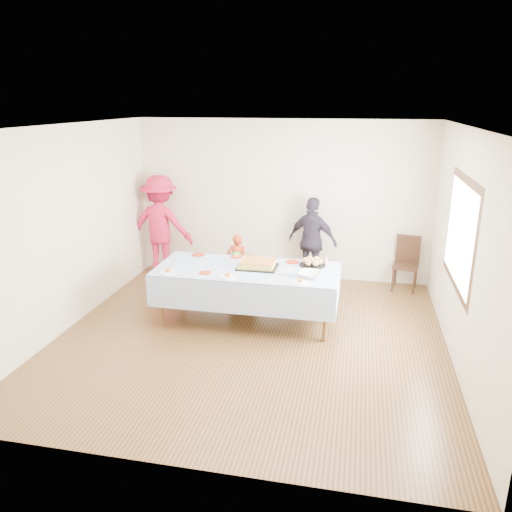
{
  "coord_description": "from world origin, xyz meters",
  "views": [
    {
      "loc": [
        1.28,
        -5.81,
        3.0
      ],
      "look_at": [
        0.01,
        0.3,
        1.03
      ],
      "focal_mm": 35.0,
      "sensor_mm": 36.0,
      "label": 1
    }
  ],
  "objects_px": {
    "party_table": "(247,272)",
    "adult_left": "(161,225)",
    "birthday_cake": "(258,264)",
    "dining_chair": "(407,260)"
  },
  "relations": [
    {
      "from": "birthday_cake",
      "to": "dining_chair",
      "type": "relative_size",
      "value": 0.61
    },
    {
      "from": "birthday_cake",
      "to": "adult_left",
      "type": "height_order",
      "value": "adult_left"
    },
    {
      "from": "party_table",
      "to": "adult_left",
      "type": "bearing_deg",
      "value": 138.95
    },
    {
      "from": "party_table",
      "to": "birthday_cake",
      "type": "height_order",
      "value": "birthday_cake"
    },
    {
      "from": "birthday_cake",
      "to": "adult_left",
      "type": "xyz_separation_m",
      "value": [
        -2.08,
        1.63,
        0.05
      ]
    },
    {
      "from": "birthday_cake",
      "to": "dining_chair",
      "type": "xyz_separation_m",
      "value": [
        2.14,
        1.7,
        -0.33
      ]
    },
    {
      "from": "party_table",
      "to": "adult_left",
      "type": "distance_m",
      "value": 2.58
    },
    {
      "from": "party_table",
      "to": "dining_chair",
      "type": "relative_size",
      "value": 2.83
    },
    {
      "from": "party_table",
      "to": "dining_chair",
      "type": "xyz_separation_m",
      "value": [
        2.27,
        1.76,
        -0.23
      ]
    },
    {
      "from": "birthday_cake",
      "to": "adult_left",
      "type": "bearing_deg",
      "value": 141.89
    }
  ]
}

